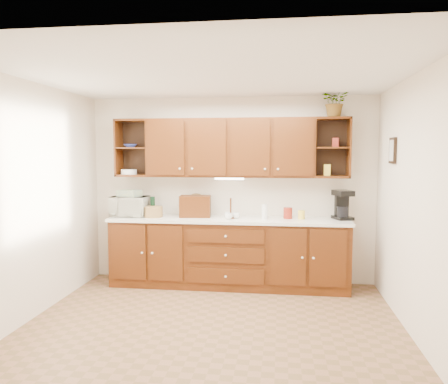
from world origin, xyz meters
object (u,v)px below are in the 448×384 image
(microwave, at_px, (130,206))
(coffee_maker, at_px, (343,205))
(bread_box, at_px, (195,206))
(potted_plant, at_px, (336,102))

(microwave, distance_m, coffee_maker, 2.92)
(bread_box, distance_m, coffee_maker, 1.99)
(microwave, height_order, potted_plant, potted_plant)
(bread_box, xyz_separation_m, potted_plant, (1.87, 0.04, 1.40))
(bread_box, bearing_deg, microwave, 176.76)
(potted_plant, bearing_deg, microwave, -178.20)
(bread_box, height_order, potted_plant, potted_plant)
(microwave, xyz_separation_m, bread_box, (0.93, 0.04, 0.01))
(potted_plant, bearing_deg, bread_box, -178.64)
(microwave, bearing_deg, bread_box, 3.51)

